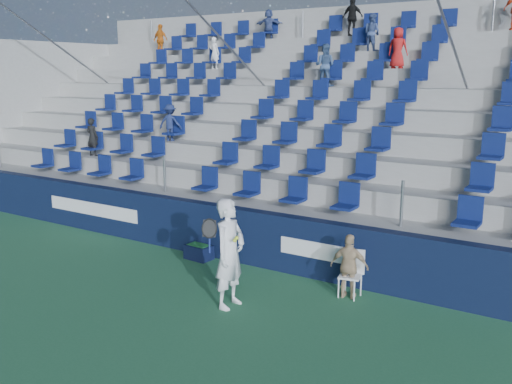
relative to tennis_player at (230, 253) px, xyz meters
The scene contains 7 objects.
ground 1.62m from the tennis_player, 129.01° to the right, with size 70.00×70.00×0.00m, color #2E6D45.
sponsor_wall 2.33m from the tennis_player, 110.53° to the left, with size 24.00×0.32×1.20m.
grandstand 7.38m from the tennis_player, 96.37° to the left, with size 24.00×8.17×6.63m.
tennis_player is the anchor object (origin of this frame).
line_judge_chair 2.37m from the tennis_player, 45.22° to the left, with size 0.46×0.47×0.88m.
line_judge 2.25m from the tennis_player, 42.64° to the left, with size 0.71×0.30×1.22m, color tan.
ball_bin 2.85m from the tennis_player, 140.16° to the left, with size 0.62×0.43×0.33m.
Camera 1 is at (6.39, -6.81, 4.12)m, focal length 40.00 mm.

